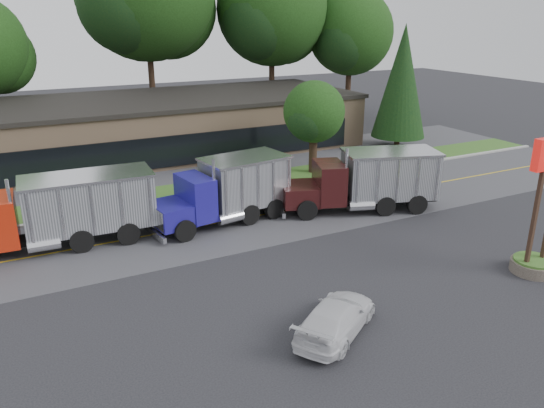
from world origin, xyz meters
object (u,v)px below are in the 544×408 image
(dump_truck_red, at_px, (59,210))
(dump_truck_maroon, at_px, (369,179))
(bilo_sign, at_px, (540,229))
(dump_truck_blue, at_px, (228,189))
(rally_car, at_px, (336,317))

(dump_truck_red, height_order, dump_truck_maroon, same)
(bilo_sign, xyz_separation_m, dump_truck_red, (-17.74, 12.18, -0.21))
(dump_truck_blue, xyz_separation_m, rally_car, (-0.87, -11.61, -1.18))
(dump_truck_red, bearing_deg, dump_truck_blue, 178.66)
(bilo_sign, xyz_separation_m, rally_car, (-10.21, -0.01, -1.40))
(bilo_sign, distance_m, dump_truck_maroon, 9.77)
(dump_truck_red, relative_size, rally_car, 2.44)
(dump_truck_blue, height_order, dump_truck_maroon, same)
(dump_truck_maroon, distance_m, rally_car, 12.93)
(dump_truck_maroon, bearing_deg, rally_car, 67.19)
(rally_car, bearing_deg, dump_truck_maroon, -75.28)
(bilo_sign, relative_size, rally_car, 1.39)
(dump_truck_red, bearing_deg, bilo_sign, 148.14)
(rally_car, bearing_deg, dump_truck_red, -2.01)
(dump_truck_maroon, bearing_deg, dump_truck_blue, 4.30)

